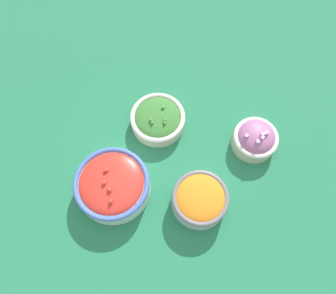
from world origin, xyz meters
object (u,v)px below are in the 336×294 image
at_px(bowl_carrots, 200,199).
at_px(bowl_broccoli, 158,119).
at_px(bowl_red_onion, 255,139).
at_px(bowl_cherry_tomatoes, 112,185).

bearing_deg(bowl_carrots, bowl_broccoli, 72.79).
relative_size(bowl_red_onion, bowl_cherry_tomatoes, 0.64).
distance_m(bowl_carrots, bowl_cherry_tomatoes, 0.21).
relative_size(bowl_carrots, bowl_red_onion, 1.17).
xyz_separation_m(bowl_broccoli, bowl_cherry_tomatoes, (-0.20, -0.06, 0.01)).
xyz_separation_m(bowl_red_onion, bowl_broccoli, (-0.14, 0.21, -0.00)).
bearing_deg(bowl_cherry_tomatoes, bowl_red_onion, -23.29).
bearing_deg(bowl_broccoli, bowl_red_onion, -55.70).
xyz_separation_m(bowl_carrots, bowl_cherry_tomatoes, (-0.13, 0.16, 0.00)).
bearing_deg(bowl_red_onion, bowl_carrots, -175.48).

